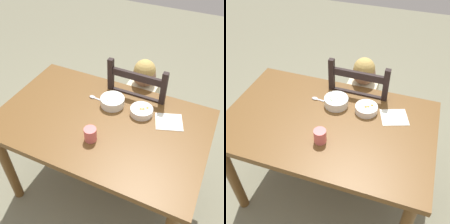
{
  "view_description": "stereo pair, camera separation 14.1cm",
  "coord_description": "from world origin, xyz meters",
  "views": [
    {
      "loc": [
        0.58,
        -1.06,
        1.94
      ],
      "look_at": [
        0.05,
        0.05,
        0.82
      ],
      "focal_mm": 42.83,
      "sensor_mm": 36.0,
      "label": 1
    },
    {
      "loc": [
        0.45,
        -1.11,
        1.94
      ],
      "look_at": [
        0.05,
        0.05,
        0.82
      ],
      "focal_mm": 42.83,
      "sensor_mm": 36.0,
      "label": 2
    }
  ],
  "objects": [
    {
      "name": "spoon",
      "position": [
        -0.14,
        0.18,
        0.77
      ],
      "size": [
        0.14,
        0.03,
        0.01
      ],
      "color": "silver",
      "rests_on": "dining_table"
    },
    {
      "name": "bowl_of_peas",
      "position": [
        0.0,
        0.17,
        0.8
      ],
      "size": [
        0.16,
        0.16,
        0.06
      ],
      "color": "white",
      "rests_on": "dining_table"
    },
    {
      "name": "paper_napkin",
      "position": [
        0.39,
        0.17,
        0.77
      ],
      "size": [
        0.21,
        0.2,
        0.0
      ],
      "primitive_type": "cube",
      "rotation": [
        0.0,
        0.0,
        0.34
      ],
      "color": "white",
      "rests_on": "dining_table"
    },
    {
      "name": "dining_chair",
      "position": [
        0.1,
        0.46,
        0.47
      ],
      "size": [
        0.42,
        0.42,
        1.01
      ],
      "color": "black",
      "rests_on": "ground"
    },
    {
      "name": "bowl_of_carrots",
      "position": [
        0.21,
        0.17,
        0.79
      ],
      "size": [
        0.15,
        0.15,
        0.05
      ],
      "color": "white",
      "rests_on": "dining_table"
    },
    {
      "name": "drinking_cup",
      "position": [
        0.02,
        -0.17,
        0.81
      ],
      "size": [
        0.07,
        0.07,
        0.08
      ],
      "primitive_type": "cylinder",
      "color": "#E46A6A",
      "rests_on": "dining_table"
    },
    {
      "name": "dining_table",
      "position": [
        0.0,
        0.0,
        0.66
      ],
      "size": [
        1.33,
        0.83,
        0.77
      ],
      "color": "brown",
      "rests_on": "ground"
    },
    {
      "name": "child_figure",
      "position": [
        0.1,
        0.46,
        0.63
      ],
      "size": [
        0.32,
        0.31,
        0.96
      ],
      "color": "beige",
      "rests_on": "ground"
    },
    {
      "name": "ground_plane",
      "position": [
        0.0,
        0.0,
        0.0
      ],
      "size": [
        8.0,
        8.0,
        0.0
      ],
      "primitive_type": "plane",
      "color": "gray"
    }
  ]
}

